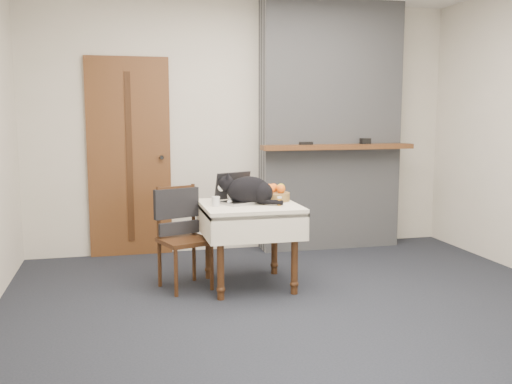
% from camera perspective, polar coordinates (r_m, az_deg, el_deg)
% --- Properties ---
extents(ground, '(4.50, 4.50, 0.00)m').
position_cam_1_polar(ground, '(4.36, 4.78, -11.47)').
color(ground, black).
rests_on(ground, ground).
extents(room_shell, '(4.52, 4.01, 2.61)m').
position_cam_1_polar(room_shell, '(4.57, 3.16, 11.89)').
color(room_shell, beige).
rests_on(room_shell, ground).
extents(door, '(0.82, 0.10, 2.00)m').
position_cam_1_polar(door, '(5.89, -12.55, 3.38)').
color(door, brown).
rests_on(door, ground).
extents(chimney, '(1.62, 0.48, 2.60)m').
position_cam_1_polar(chimney, '(6.16, 7.44, 6.46)').
color(chimney, gray).
rests_on(chimney, ground).
extents(side_table, '(0.78, 0.78, 0.70)m').
position_cam_1_polar(side_table, '(4.73, -0.66, -2.54)').
color(side_table, '#3B2010').
rests_on(side_table, ground).
extents(laptop, '(0.42, 0.40, 0.25)m').
position_cam_1_polar(laptop, '(4.78, -1.79, -0.32)').
color(laptop, '#B7B7BC').
rests_on(laptop, side_table).
extents(cat, '(0.51, 0.33, 0.26)m').
position_cam_1_polar(cat, '(4.69, -0.66, 0.15)').
color(cat, black).
rests_on(cat, side_table).
extents(cream_jar, '(0.07, 0.07, 0.08)m').
position_cam_1_polar(cream_jar, '(4.60, -4.05, -0.94)').
color(cream_jar, silver).
rests_on(cream_jar, side_table).
extents(pill_bottle, '(0.04, 0.04, 0.08)m').
position_cam_1_polar(pill_bottle, '(4.61, 2.37, -0.90)').
color(pill_bottle, '#B27015').
rests_on(pill_bottle, side_table).
extents(fruit_basket, '(0.25, 0.25, 0.14)m').
position_cam_1_polar(fruit_basket, '(4.87, 1.91, -0.21)').
color(fruit_basket, olive).
rests_on(fruit_basket, side_table).
extents(desk_clutter, '(0.14, 0.06, 0.01)m').
position_cam_1_polar(desk_clutter, '(4.82, 1.47, -0.94)').
color(desk_clutter, black).
rests_on(desk_clutter, side_table).
extents(chair, '(0.48, 0.48, 0.85)m').
position_cam_1_polar(chair, '(4.79, -7.59, -3.05)').
color(chair, '#3B2010').
rests_on(chair, ground).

